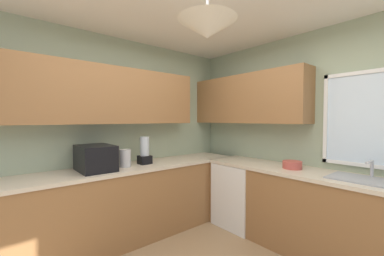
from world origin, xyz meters
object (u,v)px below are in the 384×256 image
object	(u,v)px
dishwasher	(241,194)
bowl	(292,165)
blender_appliance	(145,152)
microwave	(95,158)
kettle	(125,158)
sink_assembly	(367,180)

from	to	relation	value
dishwasher	bowl	distance (m)	0.91
blender_appliance	microwave	bearing A→B (deg)	-90.00
kettle	sink_assembly	xyz separation A→B (m)	(2.12, 1.49, -0.10)
blender_appliance	sink_assembly	bearing A→B (deg)	29.41
bowl	sink_assembly	bearing A→B (deg)	0.48
dishwasher	kettle	bearing A→B (deg)	-113.82
microwave	blender_appliance	distance (m)	0.63
bowl	dishwasher	bearing A→B (deg)	-177.67
bowl	microwave	bearing A→B (deg)	-127.41
kettle	sink_assembly	size ratio (longest dim) A/B	0.34
bowl	blender_appliance	world-z (taller)	blender_appliance
sink_assembly	blender_appliance	distance (m)	2.46
microwave	bowl	distance (m)	2.30
sink_assembly	bowl	distance (m)	0.74
microwave	blender_appliance	bearing A→B (deg)	90.00
kettle	blender_appliance	world-z (taller)	blender_appliance
kettle	blender_appliance	xyz separation A→B (m)	(-0.02, 0.28, 0.05)
bowl	blender_appliance	bearing A→B (deg)	-139.40
microwave	blender_appliance	world-z (taller)	blender_appliance
dishwasher	sink_assembly	bearing A→B (deg)	1.40
microwave	blender_appliance	size ratio (longest dim) A/B	1.33
sink_assembly	blender_appliance	xyz separation A→B (m)	(-2.14, -1.21, 0.15)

